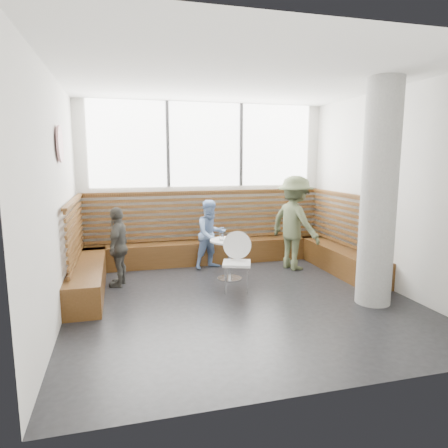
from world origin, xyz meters
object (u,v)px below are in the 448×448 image
object	(u,v)px
cafe_table	(230,251)
concrete_column	(379,195)
adult_man	(295,223)
child_back	(211,234)
cafe_chair	(235,257)
child_left	(118,247)

from	to	relation	value
cafe_table	concrete_column	bearing A→B (deg)	-43.65
adult_man	child_back	size ratio (longest dim) A/B	1.35
cafe_table	adult_man	xyz separation A→B (m)	(1.39, 0.35, 0.39)
cafe_table	child_back	world-z (taller)	child_back
cafe_chair	concrete_column	bearing A→B (deg)	-11.73
concrete_column	cafe_table	xyz separation A→B (m)	(-1.73, 1.65, -1.09)
adult_man	child_left	size ratio (longest dim) A/B	1.35
concrete_column	cafe_chair	bearing A→B (deg)	149.70
cafe_chair	child_back	bearing A→B (deg)	111.82
cafe_table	child_back	bearing A→B (deg)	100.68
adult_man	cafe_chair	bearing A→B (deg)	102.66
cafe_table	child_back	distance (m)	0.83
concrete_column	child_back	distance (m)	3.24
cafe_table	child_left	bearing A→B (deg)	175.51
cafe_chair	adult_man	size ratio (longest dim) A/B	0.53
cafe_chair	child_back	xyz separation A→B (m)	(-0.08, 1.40, 0.11)
cafe_table	child_back	size ratio (longest dim) A/B	0.53
adult_man	child_left	distance (m)	3.28
child_back	child_left	world-z (taller)	child_back
concrete_column	adult_man	world-z (taller)	concrete_column
adult_man	child_back	distance (m)	1.62
cafe_chair	adult_man	xyz separation A→B (m)	(1.46, 0.95, 0.34)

